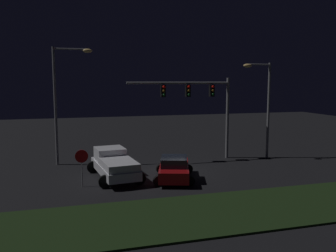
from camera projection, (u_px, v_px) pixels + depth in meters
name	position (u px, v px, depth m)	size (l,w,h in m)	color
ground_plane	(172.00, 172.00, 24.75)	(80.00, 80.00, 0.00)	black
grass_median	(220.00, 212.00, 17.00)	(27.71, 5.23, 0.10)	black
pickup_truck	(114.00, 163.00, 23.09)	(3.29, 5.59, 1.80)	silver
car_sedan	(174.00, 168.00, 22.65)	(3.30, 4.74, 1.51)	maroon
traffic_signal_gantry	(199.00, 98.00, 28.06)	(8.32, 0.56, 6.50)	slate
street_lamp_left	(63.00, 92.00, 26.37)	(2.87, 0.44, 8.72)	slate
street_lamp_right	(263.00, 98.00, 28.64)	(2.42, 0.44, 7.69)	slate
stop_sign	(82.00, 161.00, 21.01)	(0.76, 0.08, 2.23)	slate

